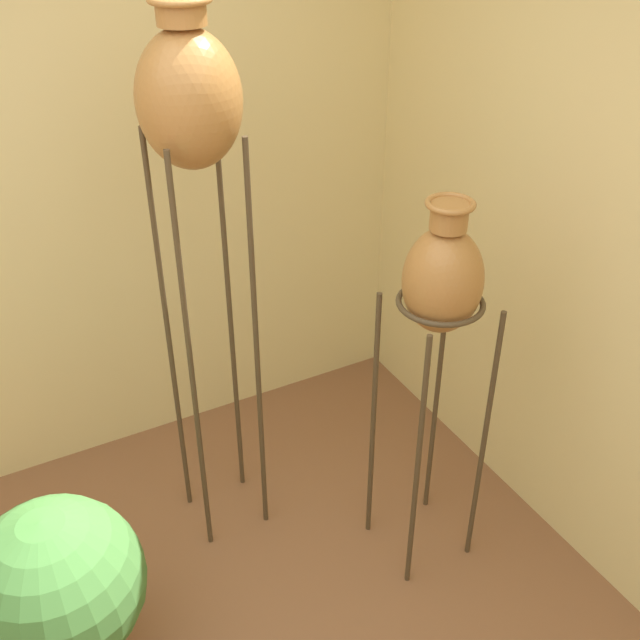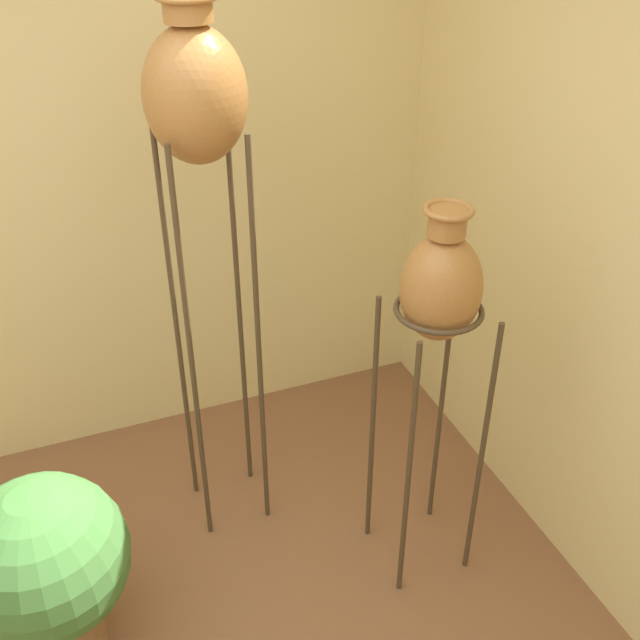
{
  "view_description": "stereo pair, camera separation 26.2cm",
  "coord_description": "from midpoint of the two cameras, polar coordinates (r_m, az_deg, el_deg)",
  "views": [
    {
      "loc": [
        -0.08,
        -1.06,
        2.43
      ],
      "look_at": [
        0.97,
        0.89,
        1.03
      ],
      "focal_mm": 42.0,
      "sensor_mm": 36.0,
      "label": 1
    },
    {
      "loc": [
        0.16,
        -1.17,
        2.43
      ],
      "look_at": [
        0.97,
        0.89,
        1.03
      ],
      "focal_mm": 42.0,
      "sensor_mm": 36.0,
      "label": 2
    }
  ],
  "objects": [
    {
      "name": "vase_stand_tall",
      "position": [
        2.45,
        -13.0,
        15.13
      ],
      "size": [
        0.33,
        0.33,
        2.07
      ],
      "color": "#473823",
      "rests_on": "ground_plane"
    },
    {
      "name": "vase_stand_medium",
      "position": [
        2.47,
        6.3,
        2.33
      ],
      "size": [
        0.31,
        0.31,
        1.51
      ],
      "color": "#473823",
      "rests_on": "ground_plane"
    },
    {
      "name": "potted_plant",
      "position": [
        2.7,
        -22.07,
        -18.74
      ],
      "size": [
        0.56,
        0.56,
        0.74
      ],
      "color": "olive",
      "rests_on": "ground_plane"
    }
  ]
}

